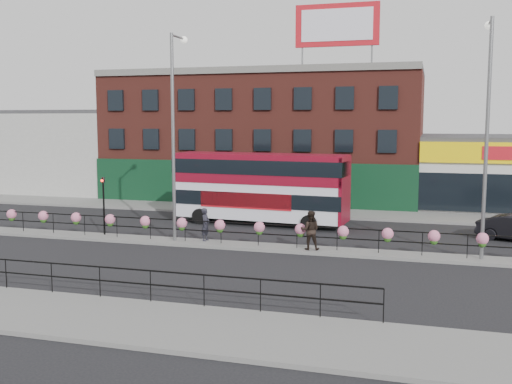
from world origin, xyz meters
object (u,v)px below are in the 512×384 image
(double_decker_bus, at_px, (260,181))
(pedestrian_b, at_px, (310,230))
(lamp_column_west, at_px, (175,119))
(lamp_column_east, at_px, (487,117))
(pedestrian_a, at_px, (206,224))

(double_decker_bus, distance_m, pedestrian_b, 8.51)
(pedestrian_b, bearing_deg, double_decker_bus, -66.05)
(lamp_column_west, bearing_deg, pedestrian_b, -3.80)
(lamp_column_east, bearing_deg, lamp_column_west, -179.73)
(pedestrian_b, relative_size, lamp_column_west, 0.18)
(double_decker_bus, xyz_separation_m, lamp_column_east, (12.46, -6.47, 3.88))
(pedestrian_a, relative_size, pedestrian_b, 0.90)
(pedestrian_b, height_order, lamp_column_east, lamp_column_east)
(lamp_column_west, relative_size, lamp_column_east, 0.99)
(lamp_column_west, xyz_separation_m, lamp_column_east, (15.21, 0.07, 0.07))
(double_decker_bus, height_order, lamp_column_east, lamp_column_east)
(pedestrian_a, relative_size, lamp_column_east, 0.16)
(double_decker_bus, height_order, lamp_column_west, lamp_column_west)
(double_decker_bus, distance_m, pedestrian_a, 6.73)
(pedestrian_a, height_order, pedestrian_b, pedestrian_b)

